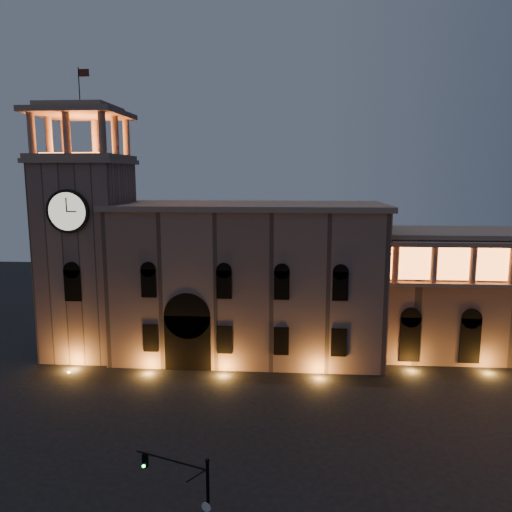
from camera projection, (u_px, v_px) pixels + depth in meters
The scene contains 4 objects.
ground at pixel (250, 455), 37.42m from camera, with size 160.00×160.00×0.00m, color black.
government_building at pixel (248, 280), 57.75m from camera, with size 30.80×12.80×17.60m.
clock_tower at pixel (88, 247), 57.51m from camera, with size 9.80×9.80×32.40m.
traffic_light at pixel (195, 508), 26.32m from camera, with size 4.45×1.81×6.43m.
Camera 1 is at (2.95, -34.41, 20.77)m, focal length 35.00 mm.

